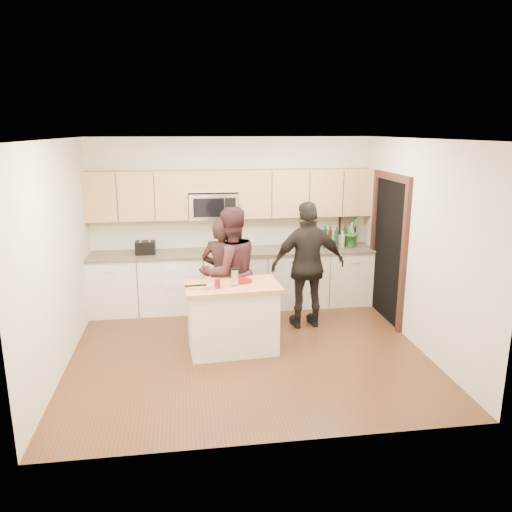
{
  "coord_description": "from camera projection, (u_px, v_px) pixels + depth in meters",
  "views": [
    {
      "loc": [
        -0.75,
        -5.97,
        2.81
      ],
      "look_at": [
        0.16,
        0.35,
        1.18
      ],
      "focal_mm": 35.0,
      "sensor_mm": 36.0,
      "label": 1
    }
  ],
  "objects": [
    {
      "name": "dish_towel",
      "position": [
        174.0,
        264.0,
        7.64
      ],
      "size": [
        0.34,
        0.6,
        0.48
      ],
      "color": "white",
      "rests_on": "ground"
    },
    {
      "name": "drink_glass",
      "position": [
        217.0,
        284.0,
        6.18
      ],
      "size": [
        0.07,
        0.07,
        0.11
      ],
      "primitive_type": "cylinder",
      "color": "maroon",
      "rests_on": "island"
    },
    {
      "name": "doorway",
      "position": [
        388.0,
        244.0,
        7.41
      ],
      "size": [
        0.06,
        1.25,
        2.2
      ],
      "color": "black",
      "rests_on": "ground"
    },
    {
      "name": "framed_picture",
      "position": [
        347.0,
        223.0,
        8.38
      ],
      "size": [
        0.3,
        0.03,
        0.38
      ],
      "color": "black",
      "rests_on": "ground"
    },
    {
      "name": "woman_left",
      "position": [
        223.0,
        276.0,
        6.95
      ],
      "size": [
        0.71,
        0.6,
        1.65
      ],
      "primitive_type": "imported",
      "rotation": [
        0.0,
        0.0,
        2.75
      ],
      "color": "black",
      "rests_on": "ground"
    },
    {
      "name": "woman_right",
      "position": [
        308.0,
        265.0,
        7.14
      ],
      "size": [
        1.11,
        0.53,
        1.84
      ],
      "primitive_type": "imported",
      "rotation": [
        0.0,
        0.0,
        3.21
      ],
      "color": "black",
      "rests_on": "ground"
    },
    {
      "name": "cutting_board",
      "position": [
        200.0,
        287.0,
        6.2
      ],
      "size": [
        0.27,
        0.18,
        0.02
      ],
      "primitive_type": "cube",
      "rotation": [
        0.0,
        0.0,
        0.06
      ],
      "color": "tan",
      "rests_on": "island"
    },
    {
      "name": "tongs",
      "position": [
        196.0,
        285.0,
        6.2
      ],
      "size": [
        0.27,
        0.05,
        0.02
      ],
      "primitive_type": "cube",
      "rotation": [
        0.0,
        0.0,
        0.06
      ],
      "color": "black",
      "rests_on": "cutting_board"
    },
    {
      "name": "red_plate",
      "position": [
        242.0,
        281.0,
        6.44
      ],
      "size": [
        0.27,
        0.27,
        0.02
      ],
      "primitive_type": "cylinder",
      "color": "#9A0F0E",
      "rests_on": "island"
    },
    {
      "name": "back_cabinetry",
      "position": [
        234.0,
        279.0,
        8.03
      ],
      "size": [
        4.5,
        0.66,
        0.94
      ],
      "color": "silver",
      "rests_on": "ground"
    },
    {
      "name": "box_grater",
      "position": [
        235.0,
        276.0,
        6.25
      ],
      "size": [
        0.1,
        0.06,
        0.21
      ],
      "color": "silver",
      "rests_on": "red_plate"
    },
    {
      "name": "woman_center",
      "position": [
        230.0,
        272.0,
        6.86
      ],
      "size": [
        1.06,
        0.95,
        1.81
      ],
      "primitive_type": "imported",
      "rotation": [
        0.0,
        0.0,
        3.5
      ],
      "color": "#341A1D",
      "rests_on": "ground"
    },
    {
      "name": "toaster",
      "position": [
        145.0,
        248.0,
        7.68
      ],
      "size": [
        0.3,
        0.21,
        0.2
      ],
      "color": "black",
      "rests_on": "back_cabinetry"
    },
    {
      "name": "island",
      "position": [
        233.0,
        317.0,
        6.44
      ],
      "size": [
        1.24,
        0.77,
        0.9
      ],
      "rotation": [
        0.0,
        0.0,
        0.06
      ],
      "color": "silver",
      "rests_on": "ground"
    },
    {
      "name": "room_shell",
      "position": [
        247.0,
        220.0,
        6.1
      ],
      "size": [
        4.52,
        4.02,
        2.71
      ],
      "color": "beige",
      "rests_on": "ground"
    },
    {
      "name": "bottle_cluster",
      "position": [
        339.0,
        237.0,
        8.12
      ],
      "size": [
        0.56,
        0.35,
        0.39
      ],
      "color": "#113319",
      "rests_on": "back_cabinetry"
    },
    {
      "name": "knife",
      "position": [
        210.0,
        288.0,
        6.11
      ],
      "size": [
        0.18,
        0.03,
        0.01
      ],
      "primitive_type": "cube",
      "rotation": [
        0.0,
        0.0,
        0.06
      ],
      "color": "silver",
      "rests_on": "cutting_board"
    },
    {
      "name": "orchid",
      "position": [
        352.0,
        231.0,
        8.15
      ],
      "size": [
        0.36,
        0.37,
        0.52
      ],
      "primitive_type": "imported",
      "rotation": [
        0.0,
        0.0,
        0.84
      ],
      "color": "#30742E",
      "rests_on": "back_cabinetry"
    },
    {
      "name": "floor",
      "position": [
        248.0,
        351.0,
        6.53
      ],
      "size": [
        4.5,
        4.5,
        0.0
      ],
      "primitive_type": "plane",
      "color": "#51351B",
      "rests_on": "ground"
    },
    {
      "name": "microwave",
      "position": [
        213.0,
        206.0,
        7.8
      ],
      "size": [
        0.76,
        0.41,
        0.4
      ],
      "color": "silver",
      "rests_on": "ground"
    },
    {
      "name": "upper_cabinetry",
      "position": [
        235.0,
        193.0,
        7.84
      ],
      "size": [
        4.5,
        0.33,
        0.75
      ],
      "color": "tan",
      "rests_on": "ground"
    }
  ]
}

